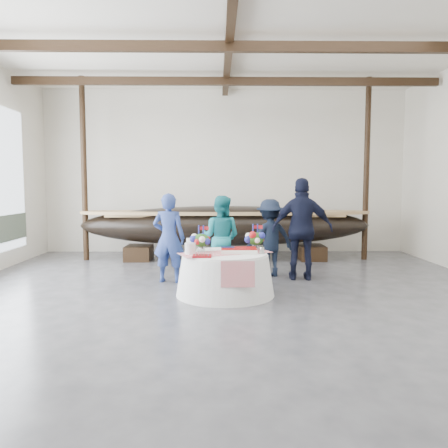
{
  "coord_description": "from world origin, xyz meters",
  "views": [
    {
      "loc": [
        -0.2,
        -6.27,
        1.85
      ],
      "look_at": [
        -0.08,
        2.45,
        1.09
      ],
      "focal_mm": 35.0,
      "sensor_mm": 36.0,
      "label": 1
    }
  ],
  "objects": [
    {
      "name": "guest_woman_blue",
      "position": [
        -1.14,
        2.05,
        0.86
      ],
      "size": [
        0.68,
        0.51,
        1.72
      ],
      "primitive_type": "imported",
      "rotation": [
        0.0,
        0.0,
        2.98
      ],
      "color": "navy",
      "rests_on": "ground"
    },
    {
      "name": "guest_man_left",
      "position": [
        0.86,
        2.59,
        0.79
      ],
      "size": [
        1.15,
        0.86,
        1.58
      ],
      "primitive_type": "imported",
      "rotation": [
        0.0,
        0.0,
        3.43
      ],
      "color": "black",
      "rests_on": "ground"
    },
    {
      "name": "guest_man_right",
      "position": [
        1.46,
        2.25,
        1.01
      ],
      "size": [
        1.23,
        0.63,
        2.01
      ],
      "primitive_type": "imported",
      "rotation": [
        0.0,
        0.0,
        3.02
      ],
      "color": "black",
      "rests_on": "ground"
    },
    {
      "name": "floor",
      "position": [
        0.0,
        0.0,
        0.0
      ],
      "size": [
        10.0,
        12.0,
        0.01
      ],
      "primitive_type": "cube",
      "color": "#3D3D42",
      "rests_on": "ground"
    },
    {
      "name": "longboat_display",
      "position": [
        -0.01,
        4.6,
        0.87
      ],
      "size": [
        7.24,
        1.45,
        1.36
      ],
      "color": "black",
      "rests_on": "ground"
    },
    {
      "name": "banquet_table",
      "position": [
        -0.08,
        1.05,
        0.36
      ],
      "size": [
        1.67,
        1.67,
        0.72
      ],
      "color": "silver",
      "rests_on": "ground"
    },
    {
      "name": "guest_woman_teal",
      "position": [
        -0.15,
        2.38,
        0.83
      ],
      "size": [
        0.97,
        0.85,
        1.66
      ],
      "primitive_type": "imported",
      "rotation": [
        0.0,
        0.0,
        2.82
      ],
      "color": "teal",
      "rests_on": "ground"
    },
    {
      "name": "wall_back",
      "position": [
        0.0,
        6.0,
        2.25
      ],
      "size": [
        10.0,
        0.02,
        4.5
      ],
      "primitive_type": "cube",
      "color": "silver",
      "rests_on": "ground"
    },
    {
      "name": "pavilion_structure",
      "position": [
        0.0,
        0.79,
        4.0
      ],
      "size": [
        9.8,
        11.76,
        4.5
      ],
      "color": "black",
      "rests_on": "ground"
    },
    {
      "name": "tabletop_items",
      "position": [
        -0.07,
        1.21,
        0.87
      ],
      "size": [
        1.64,
        1.09,
        0.4
      ],
      "color": "red",
      "rests_on": "banquet_table"
    }
  ]
}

